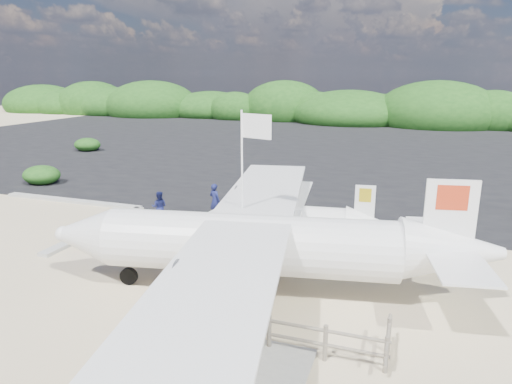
% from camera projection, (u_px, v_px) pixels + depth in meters
% --- Properties ---
extents(ground, '(160.00, 160.00, 0.00)m').
position_uv_depth(ground, '(166.00, 253.00, 18.68)').
color(ground, beige).
extents(asphalt_apron, '(90.00, 50.00, 0.04)m').
position_uv_depth(asphalt_apron, '(317.00, 146.00, 46.10)').
color(asphalt_apron, '#B2B2B2').
rests_on(asphalt_apron, ground).
extents(lagoon, '(9.00, 7.00, 0.40)m').
position_uv_depth(lagoon, '(24.00, 220.00, 22.91)').
color(lagoon, '#B2B2B2').
rests_on(lagoon, ground).
extents(walkway_pad, '(3.50, 2.50, 0.10)m').
position_uv_depth(walkway_pad, '(238.00, 367.00, 11.45)').
color(walkway_pad, '#B2B2B2').
rests_on(walkway_pad, ground).
extents(vegetation_band, '(124.00, 8.00, 4.40)m').
position_uv_depth(vegetation_band, '(351.00, 122.00, 68.95)').
color(vegetation_band, '#B2B2B2').
rests_on(vegetation_band, ground).
extents(fence, '(6.40, 2.00, 1.10)m').
position_uv_depth(fence, '(269.00, 349.00, 12.20)').
color(fence, '#B2B2B2').
rests_on(fence, ground).
extents(baggage_cart, '(2.64, 1.69, 1.25)m').
position_uv_depth(baggage_cart, '(113.00, 248.00, 19.25)').
color(baggage_cart, '#0B1CB3').
rests_on(baggage_cart, ground).
extents(flagpole, '(1.29, 0.84, 5.99)m').
position_uv_depth(flagpole, '(243.00, 278.00, 16.45)').
color(flagpole, white).
rests_on(flagpole, ground).
extents(signboard, '(1.94, 0.35, 1.59)m').
position_uv_depth(signboard, '(206.00, 254.00, 18.63)').
color(signboard, brown).
rests_on(signboard, ground).
extents(crew_a, '(0.76, 0.63, 1.80)m').
position_uv_depth(crew_a, '(215.00, 201.00, 23.05)').
color(crew_a, '#14184B').
rests_on(crew_a, ground).
extents(crew_b, '(0.92, 0.82, 1.58)m').
position_uv_depth(crew_b, '(159.00, 207.00, 22.40)').
color(crew_b, '#14184B').
rests_on(crew_b, ground).
extents(aircraft_large, '(20.37, 20.37, 5.24)m').
position_uv_depth(aircraft_large, '(473.00, 169.00, 35.17)').
color(aircraft_large, '#B2B2B2').
rests_on(aircraft_large, ground).
extents(aircraft_small, '(8.74, 8.74, 2.81)m').
position_uv_depth(aircraft_small, '(225.00, 134.00, 55.60)').
color(aircraft_small, '#B2B2B2').
rests_on(aircraft_small, ground).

